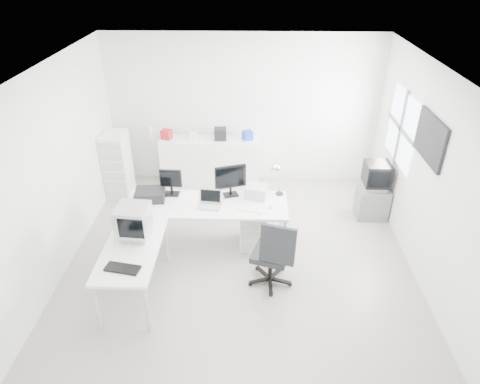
{
  "coord_description": "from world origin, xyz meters",
  "views": [
    {
      "loc": [
        0.15,
        -5.09,
        4.1
      ],
      "look_at": [
        0.0,
        0.2,
        1.0
      ],
      "focal_mm": 32.0,
      "sensor_mm": 36.0,
      "label": 1
    }
  ],
  "objects_px": {
    "crt_monitor": "(134,223)",
    "office_chair": "(271,251)",
    "inkjet_printer": "(150,195)",
    "laser_printer": "(257,191)",
    "laptop": "(209,201)",
    "crt_tv": "(377,176)",
    "drawer_pedestal": "(253,227)",
    "filing_cabinet": "(117,164)",
    "lcd_monitor_small": "(171,183)",
    "main_desk": "(207,224)",
    "lcd_monitor_large": "(230,181)",
    "sideboard": "(211,162)",
    "side_desk": "(135,271)",
    "tv_cabinet": "(372,202)"
  },
  "relations": [
    {
      "from": "crt_tv",
      "to": "lcd_monitor_small",
      "type": "bearing_deg",
      "value": -169.12
    },
    {
      "from": "main_desk",
      "to": "lcd_monitor_small",
      "type": "bearing_deg",
      "value": 155.56
    },
    {
      "from": "lcd_monitor_large",
      "to": "tv_cabinet",
      "type": "distance_m",
      "value": 2.56
    },
    {
      "from": "lcd_monitor_small",
      "to": "office_chair",
      "type": "xyz_separation_m",
      "value": [
        1.49,
        -1.08,
        -0.42
      ]
    },
    {
      "from": "side_desk",
      "to": "laser_printer",
      "type": "height_order",
      "value": "laser_printer"
    },
    {
      "from": "side_desk",
      "to": "filing_cabinet",
      "type": "xyz_separation_m",
      "value": [
        -0.93,
        2.63,
        0.23
      ]
    },
    {
      "from": "drawer_pedestal",
      "to": "filing_cabinet",
      "type": "height_order",
      "value": "filing_cabinet"
    },
    {
      "from": "drawer_pedestal",
      "to": "laptop",
      "type": "height_order",
      "value": "laptop"
    },
    {
      "from": "filing_cabinet",
      "to": "sideboard",
      "type": "bearing_deg",
      "value": 14.7
    },
    {
      "from": "main_desk",
      "to": "drawer_pedestal",
      "type": "bearing_deg",
      "value": 4.09
    },
    {
      "from": "office_chair",
      "to": "crt_tv",
      "type": "relative_size",
      "value": 2.14
    },
    {
      "from": "inkjet_printer",
      "to": "laptop",
      "type": "xyz_separation_m",
      "value": [
        0.9,
        -0.2,
        0.03
      ]
    },
    {
      "from": "drawer_pedestal",
      "to": "crt_tv",
      "type": "distance_m",
      "value": 2.24
    },
    {
      "from": "inkjet_printer",
      "to": "laser_printer",
      "type": "relative_size",
      "value": 1.36
    },
    {
      "from": "lcd_monitor_large",
      "to": "sideboard",
      "type": "height_order",
      "value": "lcd_monitor_large"
    },
    {
      "from": "side_desk",
      "to": "crt_monitor",
      "type": "relative_size",
      "value": 3.16
    },
    {
      "from": "laser_printer",
      "to": "sideboard",
      "type": "distance_m",
      "value": 1.98
    },
    {
      "from": "drawer_pedestal",
      "to": "inkjet_printer",
      "type": "distance_m",
      "value": 1.64
    },
    {
      "from": "main_desk",
      "to": "lcd_monitor_large",
      "type": "bearing_deg",
      "value": 35.54
    },
    {
      "from": "side_desk",
      "to": "tv_cabinet",
      "type": "xyz_separation_m",
      "value": [
        3.57,
        1.98,
        -0.1
      ]
    },
    {
      "from": "crt_monitor",
      "to": "inkjet_printer",
      "type": "bearing_deg",
      "value": 95.2
    },
    {
      "from": "crt_monitor",
      "to": "laser_printer",
      "type": "bearing_deg",
      "value": 38.97
    },
    {
      "from": "crt_monitor",
      "to": "office_chair",
      "type": "xyz_separation_m",
      "value": [
        1.79,
        0.02,
        -0.44
      ]
    },
    {
      "from": "main_desk",
      "to": "filing_cabinet",
      "type": "relative_size",
      "value": 1.98
    },
    {
      "from": "crt_monitor",
      "to": "sideboard",
      "type": "relative_size",
      "value": 0.24
    },
    {
      "from": "tv_cabinet",
      "to": "filing_cabinet",
      "type": "distance_m",
      "value": 4.56
    },
    {
      "from": "crt_monitor",
      "to": "crt_tv",
      "type": "xyz_separation_m",
      "value": [
        3.57,
        1.73,
        -0.19
      ]
    },
    {
      "from": "drawer_pedestal",
      "to": "crt_monitor",
      "type": "distance_m",
      "value": 1.91
    },
    {
      "from": "laptop",
      "to": "crt_tv",
      "type": "bearing_deg",
      "value": 26.92
    },
    {
      "from": "main_desk",
      "to": "lcd_monitor_small",
      "type": "distance_m",
      "value": 0.84
    },
    {
      "from": "inkjet_printer",
      "to": "laptop",
      "type": "bearing_deg",
      "value": -18.17
    },
    {
      "from": "lcd_monitor_small",
      "to": "crt_tv",
      "type": "xyz_separation_m",
      "value": [
        3.27,
        0.63,
        -0.18
      ]
    },
    {
      "from": "laptop",
      "to": "main_desk",
      "type": "bearing_deg",
      "value": 123.37
    },
    {
      "from": "laptop",
      "to": "drawer_pedestal",
      "type": "bearing_deg",
      "value": 19.8
    },
    {
      "from": "lcd_monitor_small",
      "to": "filing_cabinet",
      "type": "relative_size",
      "value": 0.34
    },
    {
      "from": "laser_printer",
      "to": "office_chair",
      "type": "xyz_separation_m",
      "value": [
        0.19,
        -1.05,
        -0.31
      ]
    },
    {
      "from": "lcd_monitor_small",
      "to": "crt_tv",
      "type": "bearing_deg",
      "value": 13.05
    },
    {
      "from": "main_desk",
      "to": "crt_tv",
      "type": "relative_size",
      "value": 4.8
    },
    {
      "from": "crt_monitor",
      "to": "sideboard",
      "type": "distance_m",
      "value": 2.95
    },
    {
      "from": "main_desk",
      "to": "side_desk",
      "type": "relative_size",
      "value": 1.71
    },
    {
      "from": "crt_monitor",
      "to": "office_chair",
      "type": "bearing_deg",
      "value": 5.8
    },
    {
      "from": "laser_printer",
      "to": "tv_cabinet",
      "type": "distance_m",
      "value": 2.16
    },
    {
      "from": "office_chair",
      "to": "inkjet_printer",
      "type": "bearing_deg",
      "value": 169.59
    },
    {
      "from": "crt_tv",
      "to": "sideboard",
      "type": "height_order",
      "value": "crt_tv"
    },
    {
      "from": "main_desk",
      "to": "crt_tv",
      "type": "distance_m",
      "value": 2.89
    },
    {
      "from": "drawer_pedestal",
      "to": "inkjet_printer",
      "type": "xyz_separation_m",
      "value": [
        -1.55,
        0.05,
        0.53
      ]
    },
    {
      "from": "laptop",
      "to": "crt_tv",
      "type": "height_order",
      "value": "crt_tv"
    },
    {
      "from": "lcd_monitor_small",
      "to": "sideboard",
      "type": "xyz_separation_m",
      "value": [
        0.43,
        1.71,
        -0.49
      ]
    },
    {
      "from": "drawer_pedestal",
      "to": "filing_cabinet",
      "type": "distance_m",
      "value": 2.9
    },
    {
      "from": "drawer_pedestal",
      "to": "sideboard",
      "type": "bearing_deg",
      "value": 113.1
    }
  ]
}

